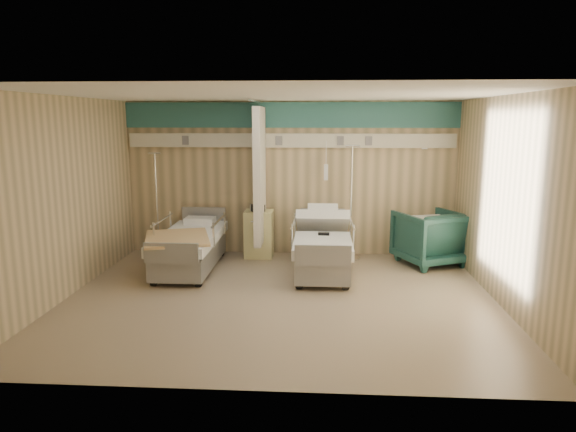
{
  "coord_description": "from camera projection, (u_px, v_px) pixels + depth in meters",
  "views": [
    {
      "loc": [
        0.55,
        -6.85,
        2.5
      ],
      "look_at": [
        0.08,
        0.6,
        1.07
      ],
      "focal_mm": 32.0,
      "sensor_mm": 36.0,
      "label": 1
    }
  ],
  "objects": [
    {
      "name": "call_remote",
      "position": [
        324.0,
        234.0,
        8.31
      ],
      "size": [
        0.19,
        0.09,
        0.04
      ],
      "primitive_type": "cube",
      "rotation": [
        0.0,
        0.0,
        -0.04
      ],
      "color": "black",
      "rests_on": "bed_right"
    },
    {
      "name": "iv_stand_left",
      "position": [
        158.0,
        236.0,
        9.32
      ],
      "size": [
        0.34,
        0.34,
        1.9
      ],
      "rotation": [
        0.0,
        0.0,
        0.16
      ],
      "color": "silver",
      "rests_on": "ground"
    },
    {
      "name": "waffle_blanket",
      "position": [
        430.0,
        209.0,
        8.71
      ],
      "size": [
        0.74,
        0.69,
        0.07
      ],
      "primitive_type": "cube",
      "rotation": [
        0.0,
        0.0,
        3.41
      ],
      "color": "silver",
      "rests_on": "visitor_armchair"
    },
    {
      "name": "iv_stand_right",
      "position": [
        350.0,
        236.0,
        9.17
      ],
      "size": [
        0.36,
        0.36,
        2.04
      ],
      "rotation": [
        0.0,
        0.0,
        -0.14
      ],
      "color": "silver",
      "rests_on": "ground"
    },
    {
      "name": "white_cup",
      "position": [
        252.0,
        207.0,
        9.26
      ],
      "size": [
        0.08,
        0.08,
        0.11
      ],
      "primitive_type": "cylinder",
      "rotation": [
        0.0,
        0.0,
        -0.03
      ],
      "color": "white",
      "rests_on": "bedside_cabinet"
    },
    {
      "name": "room_walls",
      "position": [
        279.0,
        164.0,
        7.12
      ],
      "size": [
        6.04,
        5.04,
        2.82
      ],
      "color": "tan",
      "rests_on": "ground"
    },
    {
      "name": "bedside_cabinet",
      "position": [
        259.0,
        234.0,
        9.33
      ],
      "size": [
        0.5,
        0.48,
        0.85
      ],
      "primitive_type": "cube",
      "color": "beige",
      "rests_on": "ground"
    },
    {
      "name": "bed_right",
      "position": [
        322.0,
        253.0,
        8.4
      ],
      "size": [
        1.0,
        2.16,
        0.63
      ],
      "primitive_type": null,
      "color": "white",
      "rests_on": "ground"
    },
    {
      "name": "visitor_armchair",
      "position": [
        430.0,
        238.0,
        8.84
      ],
      "size": [
        1.33,
        1.35,
        0.94
      ],
      "primitive_type": "imported",
      "rotation": [
        0.0,
        0.0,
        3.56
      ],
      "color": "#1C4741",
      "rests_on": "ground"
    },
    {
      "name": "tan_blanket",
      "position": [
        177.0,
        238.0,
        8.02
      ],
      "size": [
        1.26,
        1.42,
        0.04
      ],
      "primitive_type": "cube",
      "rotation": [
        0.0,
        0.0,
        0.29
      ],
      "color": "tan",
      "rests_on": "bed_left"
    },
    {
      "name": "bed_left",
      "position": [
        190.0,
        251.0,
        8.53
      ],
      "size": [
        1.0,
        2.16,
        0.63
      ],
      "primitive_type": null,
      "color": "white",
      "rests_on": "ground"
    },
    {
      "name": "toiletry_bag",
      "position": [
        258.0,
        208.0,
        9.18
      ],
      "size": [
        0.27,
        0.22,
        0.13
      ],
      "primitive_type": "cube",
      "rotation": [
        0.0,
        0.0,
        0.38
      ],
      "color": "black",
      "rests_on": "bedside_cabinet"
    },
    {
      "name": "ground",
      "position": [
        280.0,
        298.0,
        7.22
      ],
      "size": [
        6.0,
        5.0,
        0.0
      ],
      "primitive_type": "cube",
      "color": "gray",
      "rests_on": "ground"
    }
  ]
}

